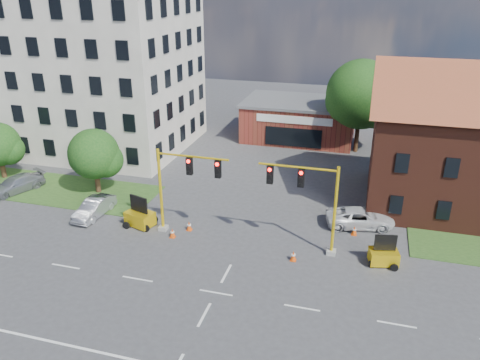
{
  "coord_description": "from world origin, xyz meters",
  "views": [
    {
      "loc": [
        7.36,
        -21.05,
        16.65
      ],
      "look_at": [
        -1.37,
        10.0,
        2.81
      ],
      "focal_mm": 35.0,
      "sensor_mm": 36.0,
      "label": 1
    }
  ],
  "objects_px": {
    "signal_mast_west": "(182,183)",
    "signal_mast_east": "(310,197)",
    "pickup_white": "(360,218)",
    "trailer_west": "(140,217)",
    "trailer_east": "(384,255)"
  },
  "relations": [
    {
      "from": "signal_mast_west",
      "to": "pickup_white",
      "type": "relative_size",
      "value": 1.26
    },
    {
      "from": "trailer_east",
      "to": "pickup_white",
      "type": "distance_m",
      "value": 4.99
    },
    {
      "from": "signal_mast_east",
      "to": "trailer_west",
      "type": "xyz_separation_m",
      "value": [
        -12.22,
        0.13,
        -3.21
      ]
    },
    {
      "from": "signal_mast_west",
      "to": "signal_mast_east",
      "type": "height_order",
      "value": "same"
    },
    {
      "from": "signal_mast_east",
      "to": "pickup_white",
      "type": "distance_m",
      "value": 6.38
    },
    {
      "from": "signal_mast_west",
      "to": "signal_mast_east",
      "type": "distance_m",
      "value": 8.71
    },
    {
      "from": "trailer_west",
      "to": "trailer_east",
      "type": "height_order",
      "value": "trailer_west"
    },
    {
      "from": "signal_mast_west",
      "to": "signal_mast_east",
      "type": "bearing_deg",
      "value": 0.0
    },
    {
      "from": "signal_mast_east",
      "to": "trailer_east",
      "type": "xyz_separation_m",
      "value": [
        4.92,
        -0.29,
        -3.29
      ]
    },
    {
      "from": "trailer_east",
      "to": "pickup_white",
      "type": "bearing_deg",
      "value": 96.82
    },
    {
      "from": "signal_mast_west",
      "to": "trailer_west",
      "type": "height_order",
      "value": "signal_mast_west"
    },
    {
      "from": "signal_mast_east",
      "to": "trailer_east",
      "type": "relative_size",
      "value": 3.09
    },
    {
      "from": "trailer_east",
      "to": "trailer_west",
      "type": "bearing_deg",
      "value": 166.21
    },
    {
      "from": "signal_mast_east",
      "to": "trailer_west",
      "type": "bearing_deg",
      "value": 179.41
    },
    {
      "from": "trailer_west",
      "to": "trailer_east",
      "type": "xyz_separation_m",
      "value": [
        17.14,
        -0.42,
        -0.08
      ]
    }
  ]
}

